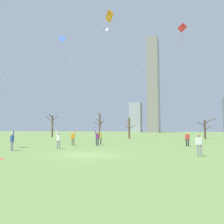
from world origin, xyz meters
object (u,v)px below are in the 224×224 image
object	(u,v)px
kite_flyer_midfield_center_blue	(93,125)
bare_tree_center	(52,125)
distant_kite_low_near_trees_green	(193,5)
bystander_watching_nearby	(199,144)
kite_flyer_foreground_left_purple	(42,122)
bystander_far_off_by_trees	(101,137)
bare_tree_left_of_center	(100,124)
kite_flyer_far_back_orange	(21,129)
bare_tree_far_right_edge	(129,128)
kite_flyer_midfield_left_red	(94,117)
distant_kite_drifting_left_white	(108,39)
bare_tree_rightmost	(205,128)
bystander_strolling_midfield	(187,138)

from	to	relation	value
kite_flyer_midfield_center_blue	bare_tree_center	size ratio (longest dim) A/B	2.31
kite_flyer_midfield_center_blue	distant_kite_low_near_trees_green	xyz separation A→B (m)	(12.51, 20.53, 24.40)
bystander_watching_nearby	distant_kite_low_near_trees_green	world-z (taller)	distant_kite_low_near_trees_green
kite_flyer_midfield_center_blue	bare_tree_center	world-z (taller)	kite_flyer_midfield_center_blue
kite_flyer_foreground_left_purple	bare_tree_center	world-z (taller)	kite_flyer_foreground_left_purple
kite_flyer_foreground_left_purple	bare_tree_center	xyz separation A→B (m)	(-19.77, 29.84, 0.41)
kite_flyer_foreground_left_purple	bystander_watching_nearby	bearing A→B (deg)	-3.98
bystander_far_off_by_trees	bare_tree_left_of_center	size ratio (longest dim) A/B	0.26
kite_flyer_far_back_orange	bare_tree_left_of_center	distance (m)	33.40
bare_tree_far_right_edge	bare_tree_left_of_center	distance (m)	8.36
bystander_far_off_by_trees	bare_tree_left_of_center	distance (m)	24.03
kite_flyer_midfield_center_blue	bare_tree_left_of_center	xyz separation A→B (m)	(-9.34, 24.45, 0.67)
kite_flyer_far_back_orange	kite_flyer_midfield_left_red	bearing A→B (deg)	68.97
bystander_watching_nearby	kite_flyer_midfield_left_red	bearing A→B (deg)	148.48
bare_tree_center	distant_kite_drifting_left_white	bearing A→B (deg)	-19.30
distant_kite_drifting_left_white	bare_tree_center	bearing A→B (deg)	160.70
bystander_watching_nearby	distant_kite_drifting_left_white	xyz separation A→B (m)	(-16.22, 24.52, 20.37)
kite_flyer_foreground_left_purple	bare_tree_center	size ratio (longest dim) A/B	1.62
bare_tree_far_right_edge	distant_kite_low_near_trees_green	bearing A→B (deg)	-6.77
bare_tree_left_of_center	distant_kite_drifting_left_white	bearing A→B (deg)	-54.85
kite_flyer_foreground_left_purple	bare_tree_rightmost	xyz separation A→B (m)	(17.09, 29.74, -0.47)
kite_flyer_midfield_center_blue	bystander_watching_nearby	size ratio (longest dim) A/B	8.44
bare_tree_rightmost	bare_tree_left_of_center	world-z (taller)	bare_tree_left_of_center
kite_flyer_midfield_center_blue	distant_kite_low_near_trees_green	size ratio (longest dim) A/B	0.45
bystander_watching_nearby	bystander_strolling_midfield	size ratio (longest dim) A/B	1.00
bare_tree_rightmost	kite_flyer_far_back_orange	bearing A→B (deg)	-118.39
bystander_strolling_midfield	bystander_far_off_by_trees	world-z (taller)	same
distant_kite_drifting_left_white	distant_kite_low_near_trees_green	xyz separation A→B (m)	(17.05, 2.89, 5.66)
bare_tree_center	kite_flyer_far_back_orange	bearing A→B (deg)	-58.96
kite_flyer_far_back_orange	kite_flyer_midfield_left_red	world-z (taller)	kite_flyer_midfield_left_red
distant_kite_low_near_trees_green	distant_kite_drifting_left_white	bearing A→B (deg)	-170.37
bystander_watching_nearby	bare_tree_left_of_center	size ratio (longest dim) A/B	0.26
kite_flyer_midfield_left_red	bare_tree_center	size ratio (longest dim) A/B	2.66
bystander_watching_nearby	bare_tree_far_right_edge	distance (m)	31.87
kite_flyer_midfield_left_red	bystander_strolling_midfield	distance (m)	11.39
kite_flyer_far_back_orange	kite_flyer_midfield_center_blue	world-z (taller)	kite_flyer_midfield_center_blue
kite_flyer_midfield_left_red	kite_flyer_foreground_left_purple	bearing A→B (deg)	-116.03
kite_flyer_far_back_orange	bystander_far_off_by_trees	distance (m)	11.34
bare_tree_center	bare_tree_far_right_edge	bearing A→B (deg)	-4.82
bystander_far_off_by_trees	distant_kite_low_near_trees_green	size ratio (longest dim) A/B	0.05
distant_kite_low_near_trees_green	bare_tree_left_of_center	world-z (taller)	distant_kite_low_near_trees_green
bare_tree_left_of_center	distant_kite_low_near_trees_green	bearing A→B (deg)	-10.17
bystander_watching_nearby	bare_tree_left_of_center	bearing A→B (deg)	123.85
bare_tree_center	bystander_far_off_by_trees	bearing A→B (deg)	-43.48
bystander_watching_nearby	bare_tree_left_of_center	distance (m)	37.79
kite_flyer_midfield_left_red	bare_tree_far_right_edge	size ratio (longest dim) A/B	3.45
bystander_watching_nearby	bare_tree_rightmost	distance (m)	30.89
bystander_watching_nearby	kite_flyer_midfield_center_blue	bearing A→B (deg)	149.50
bare_tree_left_of_center	bystander_watching_nearby	bearing A→B (deg)	-56.15
bare_tree_left_of_center	bare_tree_far_right_edge	bearing A→B (deg)	-15.88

